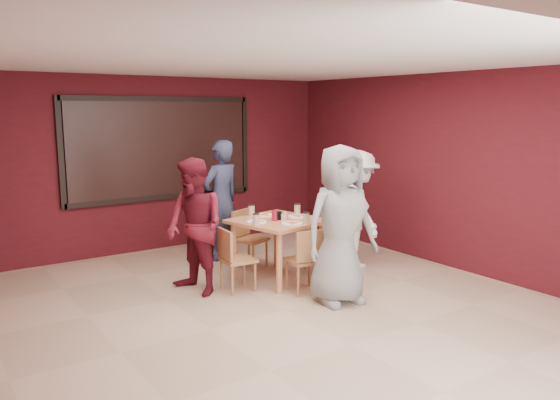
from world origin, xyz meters
TOP-DOWN VIEW (x-y plane):
  - floor at (0.00, 0.00)m, footprint 7.00×7.00m
  - window_blinds at (0.00, 3.45)m, footprint 3.00×0.02m
  - dining_table at (0.59, 1.01)m, footprint 1.25×1.25m
  - chair_front at (0.56, 0.33)m, footprint 0.46×0.46m
  - chair_back at (0.56, 1.76)m, footprint 0.52×0.52m
  - chair_left at (-0.15, 0.92)m, footprint 0.42×0.42m
  - chair_right at (1.42, 0.99)m, footprint 0.45×0.45m
  - diner_front at (0.70, -0.13)m, footprint 0.99×0.71m
  - diner_back at (0.46, 2.35)m, footprint 0.75×0.58m
  - diner_left at (-0.57, 1.13)m, footprint 0.79×0.93m
  - diner_right at (1.94, 0.91)m, footprint 0.97×1.25m

SIDE VIEW (x-z plane):
  - floor at x=0.00m, z-range 0.00..0.00m
  - chair_left at x=-0.15m, z-range 0.05..0.86m
  - chair_front at x=0.56m, z-range 0.05..0.88m
  - chair_back at x=0.56m, z-range 0.05..0.89m
  - chair_right at x=1.42m, z-range 0.06..0.91m
  - dining_table at x=0.59m, z-range 0.23..1.21m
  - diner_right at x=1.94m, z-range 0.00..1.70m
  - diner_left at x=-0.57m, z-range 0.00..1.70m
  - diner_back at x=0.46m, z-range 0.00..1.83m
  - diner_front at x=0.70m, z-range 0.00..1.88m
  - window_blinds at x=0.00m, z-range 0.90..2.40m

